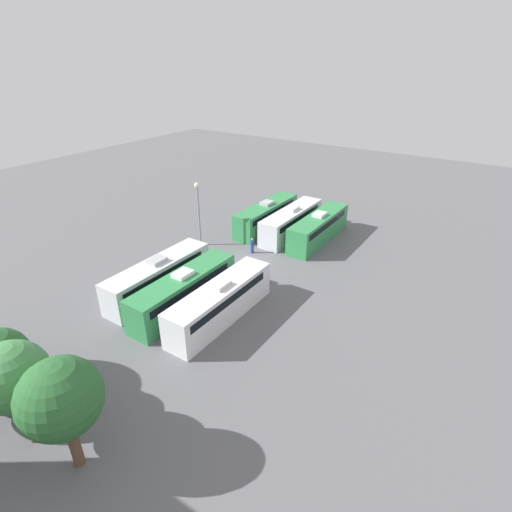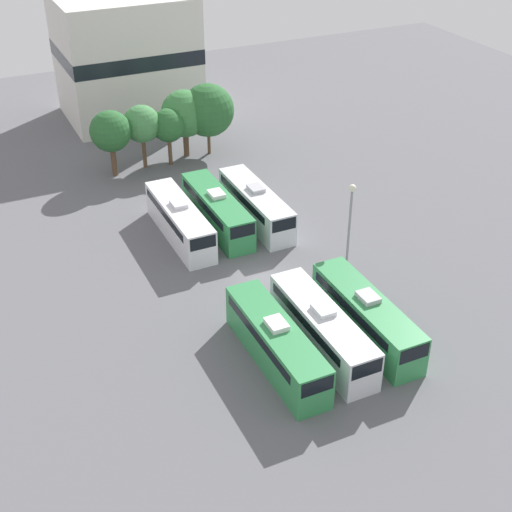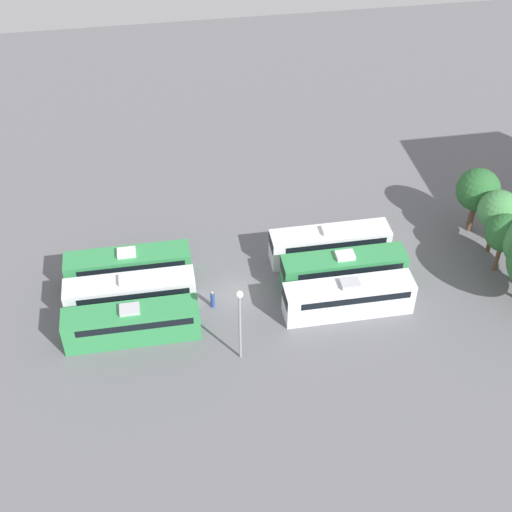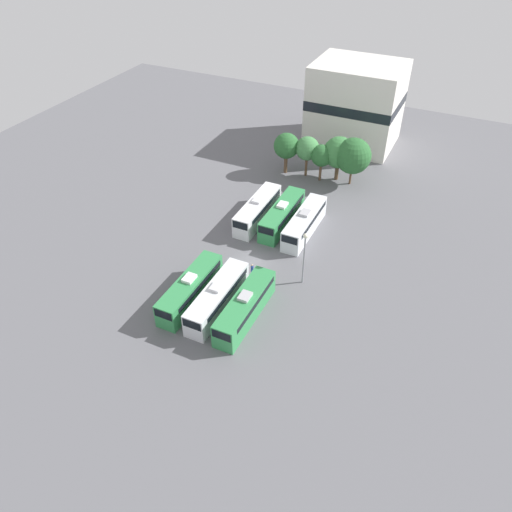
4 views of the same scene
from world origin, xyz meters
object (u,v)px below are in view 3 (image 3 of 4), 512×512
object	(u,v)px
bus_1	(131,293)
bus_4	(344,269)
bus_5	(349,297)
bus_2	(132,323)
bus_3	(330,243)
tree_1	(499,211)
worker_person	(213,300)
light_pole	(240,313)
bus_0	(129,266)
tree_2	(505,233)
tree_0	(478,190)

from	to	relation	value
bus_1	bus_4	bearing A→B (deg)	89.96
bus_5	bus_2	bearing A→B (deg)	-90.11
bus_2	bus_3	bearing A→B (deg)	111.23
bus_1	tree_1	world-z (taller)	tree_1
bus_1	worker_person	world-z (taller)	bus_1
bus_1	tree_1	size ratio (longest dim) A/B	1.66
bus_5	light_pole	world-z (taller)	light_pole
bus_3	bus_1	bearing A→B (deg)	-78.87
bus_1	bus_2	distance (m)	3.52
light_pole	tree_1	xyz separation A→B (m)	(-9.10, 24.96, -0.26)
bus_0	bus_4	xyz separation A→B (m)	(3.54, 18.70, 0.00)
bus_5	worker_person	size ratio (longest dim) A/B	6.31
bus_4	bus_5	distance (m)	3.58
bus_1	bus_3	distance (m)	18.64
bus_5	tree_2	distance (m)	15.16
bus_1	bus_5	distance (m)	18.47
bus_2	bus_5	bearing A→B (deg)	89.89
bus_4	tree_0	bearing A→B (deg)	110.80
light_pole	tree_2	xyz separation A→B (m)	(-6.49, 24.46, -0.69)
bus_3	tree_2	world-z (taller)	tree_2
bus_3	bus_0	bearing A→B (deg)	-89.77
bus_5	worker_person	world-z (taller)	bus_5
bus_1	bus_3	world-z (taller)	same
bus_5	tree_0	distance (m)	17.36
worker_person	tree_1	bearing A→B (deg)	96.57
tree_1	tree_2	size ratio (longest dim) A/B	1.10
bus_1	light_pole	distance (m)	11.42
bus_2	tree_2	world-z (taller)	tree_2
bus_0	bus_2	size ratio (longest dim) A/B	1.00
light_pole	bus_3	bearing A→B (deg)	137.01
bus_0	bus_2	bearing A→B (deg)	0.24
bus_1	bus_2	size ratio (longest dim) A/B	1.00
tree_0	tree_1	distance (m)	3.40
bus_1	tree_2	size ratio (longest dim) A/B	1.82
bus_5	light_pole	size ratio (longest dim) A/B	1.52
bus_4	bus_0	bearing A→B (deg)	-100.71
bus_1	bus_5	size ratio (longest dim) A/B	1.00
tree_0	bus_4	bearing A→B (deg)	-69.20
worker_person	tree_2	world-z (taller)	tree_2
worker_person	light_pole	distance (m)	7.50
bus_1	bus_5	world-z (taller)	same
worker_person	tree_1	distance (m)	26.92
bus_1	bus_3	bearing A→B (deg)	101.13
bus_5	light_pole	xyz separation A→B (m)	(3.56, -9.82, 3.30)
bus_2	light_pole	xyz separation A→B (m)	(3.60, 8.33, 3.30)
bus_1	bus_4	distance (m)	18.64
worker_person	tree_2	bearing A→B (deg)	90.97
bus_1	bus_4	xyz separation A→B (m)	(0.01, 18.64, 0.00)
bus_0	bus_5	xyz separation A→B (m)	(7.07, 18.18, 0.00)
bus_2	worker_person	xyz separation A→B (m)	(-2.46, 6.84, -0.87)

